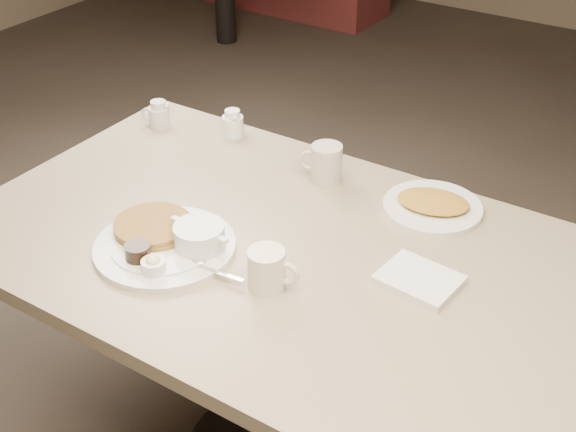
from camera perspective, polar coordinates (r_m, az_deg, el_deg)
The scene contains 8 objects.
diner_table at distance 1.83m, azimuth -0.34°, elevation -6.58°, with size 1.50×0.90×0.75m.
main_plate at distance 1.72m, azimuth -8.90°, elevation -1.81°, with size 0.40×0.34×0.07m.
coffee_mug_near at distance 1.58m, azimuth -1.53°, elevation -3.99°, with size 0.12×0.10×0.09m.
napkin at distance 1.63m, azimuth 9.82°, elevation -4.74°, with size 0.17×0.14×0.02m.
coffee_mug_far at distance 1.94m, azimuth 2.83°, elevation 3.97°, with size 0.12×0.10×0.10m.
creamer_left at distance 2.25m, azimuth -9.68°, elevation 7.48°, with size 0.09×0.06×0.08m.
creamer_right at distance 2.17m, azimuth -4.17°, elevation 6.90°, with size 0.08×0.08×0.08m.
hash_plate at distance 1.87m, azimuth 10.81°, elevation 0.78°, with size 0.29×0.29×0.04m.
Camera 1 is at (0.77, -1.17, 1.76)m, focal length 47.37 mm.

